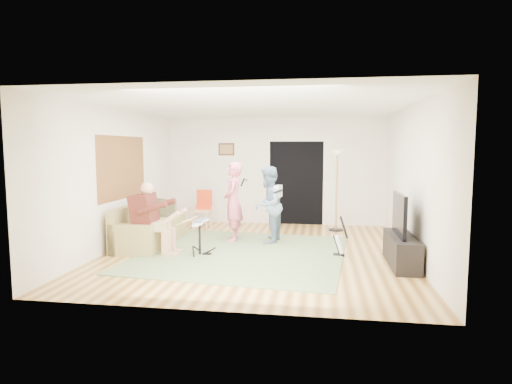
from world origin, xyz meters
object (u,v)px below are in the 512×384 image
at_px(sofa, 147,231).
at_px(singer, 233,202).
at_px(drum_kit, 200,239).
at_px(tv_cabinet, 401,250).
at_px(torchiere_lamp, 337,176).
at_px(television, 400,215).
at_px(dining_chair, 203,215).
at_px(guitar_spare, 339,244).
at_px(guitarist, 268,205).

xyz_separation_m(sofa, singer, (1.65, 0.62, 0.55)).
distance_m(drum_kit, singer, 1.43).
xyz_separation_m(sofa, tv_cabinet, (4.79, -0.82, -0.02)).
xyz_separation_m(singer, torchiere_lamp, (2.17, 1.44, 0.47)).
distance_m(torchiere_lamp, television, 3.05).
distance_m(sofa, torchiere_lamp, 4.46).
height_order(torchiere_lamp, tv_cabinet, torchiere_lamp).
height_order(singer, television, singer).
bearing_deg(drum_kit, tv_cabinet, -2.72).
bearing_deg(tv_cabinet, singer, 155.42).
bearing_deg(torchiere_lamp, dining_chair, -177.21).
bearing_deg(sofa, guitar_spare, -4.85).
height_order(drum_kit, singer, singer).
distance_m(singer, torchiere_lamp, 2.65).
height_order(dining_chair, television, television).
distance_m(sofa, guitar_spare, 3.81).
relative_size(sofa, tv_cabinet, 1.44).
xyz_separation_m(drum_kit, dining_chair, (-0.66, 2.55, 0.04)).
height_order(guitarist, guitar_spare, guitarist).
relative_size(drum_kit, torchiere_lamp, 0.35).
xyz_separation_m(sofa, guitarist, (2.40, 0.52, 0.51)).
xyz_separation_m(sofa, dining_chair, (0.63, 1.90, 0.05)).
relative_size(sofa, television, 2.03).
relative_size(drum_kit, guitarist, 0.42).
xyz_separation_m(singer, guitarist, (0.75, -0.10, -0.04)).
bearing_deg(drum_kit, dining_chair, 104.58).
bearing_deg(guitarist, sofa, -72.54).
xyz_separation_m(guitar_spare, tv_cabinet, (0.99, -0.49, 0.04)).
relative_size(torchiere_lamp, television, 1.89).
distance_m(guitar_spare, tv_cabinet, 1.11).
height_order(drum_kit, torchiere_lamp, torchiere_lamp).
bearing_deg(guitar_spare, drum_kit, -172.56).
distance_m(singer, dining_chair, 1.72).
relative_size(guitarist, tv_cabinet, 1.12).
bearing_deg(tv_cabinet, sofa, 170.33).
distance_m(guitarist, guitar_spare, 1.73).
height_order(singer, tv_cabinet, singer).
distance_m(sofa, tv_cabinet, 4.86).
height_order(sofa, dining_chair, dining_chair).
bearing_deg(dining_chair, guitarist, -34.06).
xyz_separation_m(guitarist, dining_chair, (-1.77, 1.38, -0.46)).
height_order(guitar_spare, dining_chair, dining_chair).
bearing_deg(sofa, tv_cabinet, -9.67).
bearing_deg(television, dining_chair, 146.53).
xyz_separation_m(guitar_spare, dining_chair, (-3.17, 2.23, 0.12)).
xyz_separation_m(torchiere_lamp, television, (0.92, -2.88, -0.44)).
height_order(sofa, guitarist, guitarist).
xyz_separation_m(dining_chair, television, (4.11, -2.72, 0.52)).
xyz_separation_m(sofa, drum_kit, (1.29, -0.65, 0.01)).
xyz_separation_m(guitarist, television, (2.34, -1.34, 0.07)).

